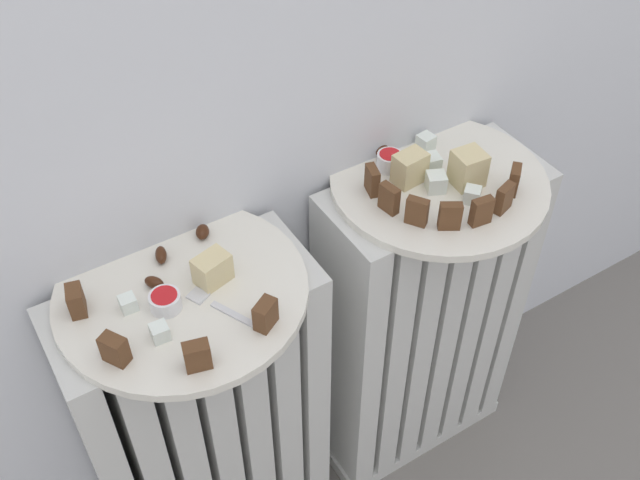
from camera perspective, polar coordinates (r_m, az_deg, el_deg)
radiator_left at (r=1.18m, az=-8.50°, el=-14.37°), size 0.35×0.15×0.62m
radiator_right at (r=1.30m, az=7.52°, el=-6.52°), size 0.35×0.15×0.62m
plate_left at (r=0.92m, az=-10.55°, el=-3.89°), size 0.31×0.31×0.01m
plate_right at (r=1.07m, az=9.09°, el=4.43°), size 0.31×0.31×0.01m
dark_cake_slice_left_0 at (r=0.91m, az=-18.20°, el=-4.44°), size 0.02×0.03×0.04m
dark_cake_slice_left_1 at (r=0.85m, az=-15.47°, el=-8.09°), size 0.03×0.03×0.04m
dark_cake_slice_left_2 at (r=0.83m, az=-9.39°, el=-8.75°), size 0.03×0.02×0.04m
dark_cake_slice_left_3 at (r=0.85m, az=-4.21°, el=-5.71°), size 0.03×0.03×0.04m
marble_cake_slice_left_0 at (r=0.91m, az=-8.26°, el=-2.23°), size 0.05×0.04×0.04m
turkish_delight_left_0 at (r=0.86m, az=-12.18°, el=-6.92°), size 0.02×0.02×0.02m
turkish_delight_left_1 at (r=0.90m, az=-14.51°, el=-4.72°), size 0.02×0.02×0.02m
medjool_date_left_0 at (r=0.95m, az=-12.10°, el=-1.13°), size 0.02×0.03×0.02m
medjool_date_left_1 at (r=0.92m, az=-12.59°, el=-3.21°), size 0.03×0.03×0.02m
medjool_date_left_2 at (r=0.97m, az=-9.00°, el=0.62°), size 0.03×0.03×0.02m
jam_bowl_left at (r=0.89m, az=-11.79°, el=-4.58°), size 0.04×0.04×0.02m
dark_cake_slice_right_0 at (r=1.02m, az=4.03°, el=4.59°), size 0.02×0.03×0.04m
dark_cake_slice_right_1 at (r=0.99m, az=5.32°, el=3.19°), size 0.02×0.03×0.04m
dark_cake_slice_right_2 at (r=0.98m, az=7.44°, el=2.18°), size 0.03×0.03×0.04m
dark_cake_slice_right_3 at (r=0.98m, az=9.95°, el=1.81°), size 0.03×0.03×0.04m
dark_cake_slice_right_4 at (r=0.99m, az=12.28°, el=2.16°), size 0.03×0.02×0.04m
dark_cake_slice_right_5 at (r=1.02m, az=13.95°, el=3.13°), size 0.03×0.02×0.04m
dark_cake_slice_right_6 at (r=1.05m, az=14.67°, el=4.48°), size 0.03×0.03×0.04m
marble_cake_slice_right_0 at (r=1.04m, az=6.90°, el=5.51°), size 0.05×0.04×0.05m
marble_cake_slice_right_1 at (r=1.05m, az=11.29°, el=5.41°), size 0.04×0.04×0.05m
turkish_delight_right_0 at (r=1.03m, az=11.59°, el=3.40°), size 0.03×0.03×0.02m
turkish_delight_right_1 at (r=1.04m, az=8.89°, el=4.41°), size 0.03×0.03×0.03m
turkish_delight_right_2 at (r=1.07m, az=8.47°, el=5.85°), size 0.03×0.03×0.03m
turkish_delight_right_3 at (r=1.11m, az=8.11°, el=7.46°), size 0.03×0.03×0.02m
medjool_date_right_0 at (r=1.09m, az=4.69°, el=6.91°), size 0.03×0.03×0.02m
medjool_date_right_1 at (r=1.11m, az=11.44°, el=6.60°), size 0.02×0.03×0.01m
jam_bowl_right at (r=1.07m, az=5.36°, el=6.11°), size 0.04×0.04×0.03m
fork at (r=0.89m, az=-7.82°, el=-5.06°), size 0.06×0.10×0.00m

